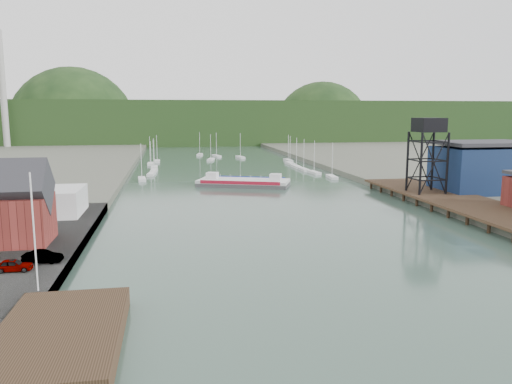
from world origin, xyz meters
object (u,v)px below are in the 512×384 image
object	(u,v)px
chain_ferry	(244,182)
harbor_building	(3,211)
car_west_a	(13,265)
lift_tower	(429,130)

from	to	relation	value
chain_ferry	harbor_building	bearing A→B (deg)	-104.70
chain_ferry	car_west_a	bearing A→B (deg)	-96.58
harbor_building	car_west_a	world-z (taller)	harbor_building
lift_tower	chain_ferry	world-z (taller)	lift_tower
lift_tower	car_west_a	distance (m)	84.15
chain_ferry	car_west_a	distance (m)	80.20
lift_tower	car_west_a	world-z (taller)	lift_tower
chain_ferry	car_west_a	size ratio (longest dim) A/B	6.20
harbor_building	chain_ferry	world-z (taller)	harbor_building
harbor_building	chain_ferry	bearing A→B (deg)	54.52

